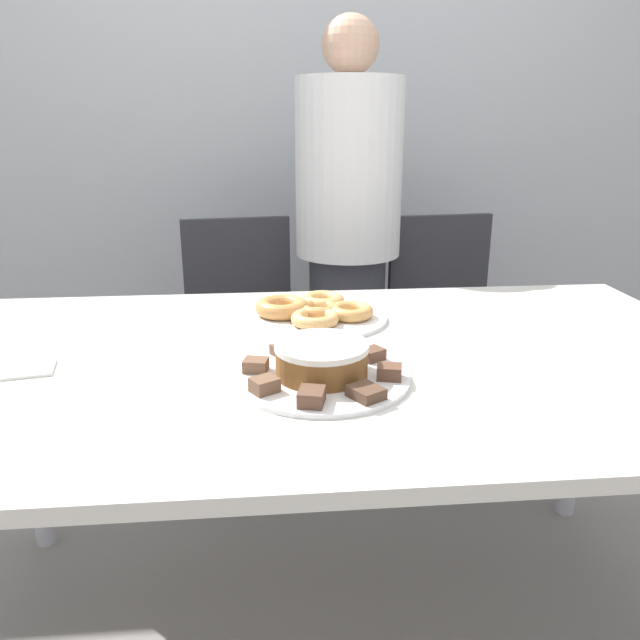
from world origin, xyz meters
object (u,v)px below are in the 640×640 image
Objects in this scene: person_standing at (348,240)px; office_chair_left at (244,353)px; napkin at (27,370)px; frosted_cake at (322,359)px; office_chair_right at (449,346)px; plate_donuts at (319,317)px; plate_cake at (322,377)px.

person_standing reaches higher than office_chair_left.
office_chair_left reaches higher than napkin.
frosted_cake is (-0.20, -1.13, -0.01)m from person_standing.
office_chair_right is at bearing 60.57° from frosted_cake.
plate_donuts is at bearing -136.18° from office_chair_right.
office_chair_right is 2.63× the size of plate_donuts.
office_chair_left is 1.00× the size of office_chair_right.
frosted_cake reaches higher than plate_cake.
person_standing is at bearing 79.75° from frosted_cake.
office_chair_left is at bearing -166.18° from person_standing.
office_chair_right is (0.38, -0.10, -0.39)m from person_standing.
office_chair_left is at bearing 66.84° from napkin.
office_chair_left is 1.10m from plate_cake.
plate_donuts is 2.91× the size of napkin.
office_chair_right is 7.66× the size of napkin.
person_standing is 1.14m from frosted_cake.
person_standing is 0.77m from plate_donuts.
office_chair_left is at bearing 108.27° from plate_donuts.
office_chair_left is 0.77m from plate_donuts.
napkin is (-0.59, 0.10, -0.00)m from plate_cake.
plate_donuts is (0.22, -0.65, 0.34)m from office_chair_left.
napkin is at bearing 170.75° from frosted_cake.
office_chair_right is at bearing -14.27° from person_standing.
office_chair_right is 4.98× the size of frosted_cake.
person_standing reaches higher than frosted_cake.
office_chair_left is 2.63× the size of plate_cake.
office_chair_right is 2.63× the size of plate_cake.
plate_cake is at bearing -125.41° from office_chair_right.
napkin is (-0.40, -0.93, 0.34)m from office_chair_left.
frosted_cake is at bearing -94.35° from plate_donuts.
frosted_cake is 0.60m from napkin.
napkin is at bearing -155.47° from plate_donuts.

